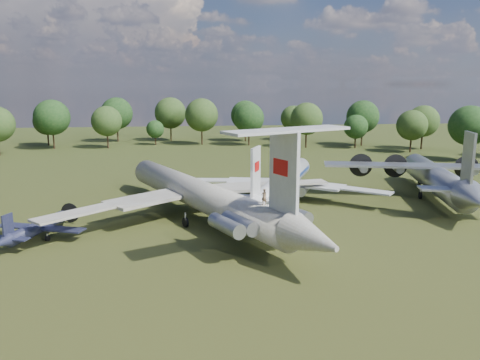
{
  "coord_description": "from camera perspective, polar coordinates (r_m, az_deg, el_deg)",
  "views": [
    {
      "loc": [
        0.56,
        -65.95,
        18.76
      ],
      "look_at": [
        8.5,
        0.68,
        5.0
      ],
      "focal_mm": 35.0,
      "sensor_mm": 36.0,
      "label": 1
    }
  ],
  "objects": [
    {
      "name": "person_on_il62",
      "position": [
        51.79,
        2.95,
        -2.06
      ],
      "size": [
        0.78,
        0.65,
        1.84
      ],
      "primitive_type": "imported",
      "rotation": [
        0.0,
        0.0,
        3.52
      ],
      "color": "#8D6848",
      "rests_on": "il62_airliner"
    },
    {
      "name": "tu104_jet",
      "position": [
        76.65,
        5.15,
        -0.86
      ],
      "size": [
        50.58,
        56.26,
        4.61
      ],
      "primitive_type": null,
      "rotation": [
        0.0,
        0.0,
        -0.43
      ],
      "color": "silver",
      "rests_on": "ground"
    },
    {
      "name": "an12_transport",
      "position": [
        84.88,
        22.75,
        -0.23
      ],
      "size": [
        45.39,
        48.58,
        5.41
      ],
      "primitive_type": null,
      "rotation": [
        0.0,
        0.0,
        -0.24
      ],
      "color": "#ADB0B6",
      "rests_on": "ground"
    },
    {
      "name": "ground",
      "position": [
        68.57,
        -7.03,
        -4.38
      ],
      "size": [
        300.0,
        300.0,
        0.0
      ],
      "primitive_type": "plane",
      "color": "#203812",
      "rests_on": "ground"
    },
    {
      "name": "il62_airliner",
      "position": [
        65.89,
        -4.92,
        -2.46
      ],
      "size": [
        64.37,
        70.79,
        5.64
      ],
      "primitive_type": null,
      "rotation": [
        0.0,
        0.0,
        0.44
      ],
      "color": "beige",
      "rests_on": "ground"
    },
    {
      "name": "small_prop_west",
      "position": [
        62.87,
        -23.4,
        -5.66
      ],
      "size": [
        16.13,
        18.64,
        2.3
      ],
      "primitive_type": null,
      "rotation": [
        0.0,
        0.0,
        -0.35
      ],
      "color": "black",
      "rests_on": "ground"
    }
  ]
}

